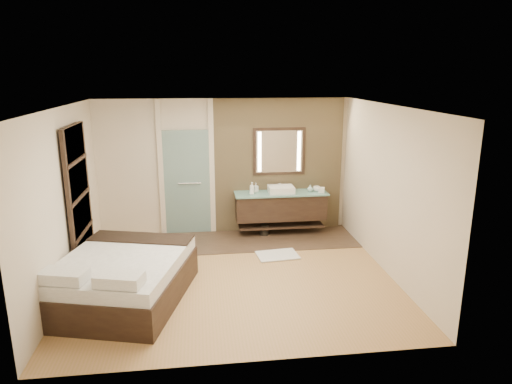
{
  "coord_description": "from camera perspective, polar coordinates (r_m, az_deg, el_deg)",
  "views": [
    {
      "loc": [
        -0.5,
        -6.74,
        3.19
      ],
      "look_at": [
        0.43,
        0.6,
        1.24
      ],
      "focal_mm": 32.0,
      "sensor_mm": 36.0,
      "label": 1
    }
  ],
  "objects": [
    {
      "name": "frosted_door",
      "position": [
        9.18,
        -8.63,
        1.72
      ],
      "size": [
        1.1,
        0.12,
        2.7
      ],
      "color": "#AAD7D1",
      "rests_on": "floor"
    },
    {
      "name": "cup",
      "position": [
        9.26,
        7.57,
        0.42
      ],
      "size": [
        0.16,
        0.16,
        0.1
      ],
      "primitive_type": "imported",
      "rotation": [
        0.0,
        0.0,
        -0.32
      ],
      "color": "white",
      "rests_on": "vanity"
    },
    {
      "name": "soap_bottle_c",
      "position": [
        9.2,
        6.78,
        0.48
      ],
      "size": [
        0.11,
        0.11,
        0.14
      ],
      "primitive_type": "imported",
      "rotation": [
        0.0,
        0.0,
        0.03
      ],
      "color": "#A7D2CD",
      "rests_on": "vanity"
    },
    {
      "name": "waste_bin",
      "position": [
        9.21,
        1.06,
        -4.75
      ],
      "size": [
        0.23,
        0.23,
        0.22
      ],
      "primitive_type": "cylinder",
      "rotation": [
        0.0,
        0.0,
        -0.35
      ],
      "color": "black",
      "rests_on": "floor"
    },
    {
      "name": "bath_mat",
      "position": [
        8.24,
        2.7,
        -7.88
      ],
      "size": [
        0.77,
        0.57,
        0.02
      ],
      "primitive_type": "cube",
      "rotation": [
        0.0,
        0.0,
        0.11
      ],
      "color": "silver",
      "rests_on": "floor"
    },
    {
      "name": "bed",
      "position": [
        6.91,
        -16.44,
        -10.3
      ],
      "size": [
        2.15,
        2.44,
        0.8
      ],
      "rotation": [
        0.0,
        0.0,
        -0.26
      ],
      "color": "black",
      "rests_on": "floor"
    },
    {
      "name": "soap_bottle_b",
      "position": [
        9.12,
        -0.03,
        0.59
      ],
      "size": [
        0.11,
        0.11,
        0.18
      ],
      "primitive_type": "imported",
      "rotation": [
        0.0,
        0.0,
        0.41
      ],
      "color": "#B2B2B2",
      "rests_on": "vanity"
    },
    {
      "name": "soap_bottle_a",
      "position": [
        8.92,
        -0.52,
        0.47
      ],
      "size": [
        0.12,
        0.12,
        0.24
      ],
      "primitive_type": "imported",
      "rotation": [
        0.0,
        0.0,
        0.36
      ],
      "color": "white",
      "rests_on": "vanity"
    },
    {
      "name": "shoji_partition",
      "position": [
        7.84,
        -21.21,
        -0.87
      ],
      "size": [
        0.06,
        1.2,
        2.4
      ],
      "color": "black",
      "rests_on": "floor"
    },
    {
      "name": "stone_wall",
      "position": [
        9.28,
        2.84,
        3.31
      ],
      "size": [
        2.6,
        0.08,
        2.7
      ],
      "primitive_type": "cube",
      "color": "#A2875C",
      "rests_on": "floor"
    },
    {
      "name": "tile_strip",
      "position": [
        8.99,
        0.25,
        -5.96
      ],
      "size": [
        3.8,
        1.3,
        0.01
      ],
      "primitive_type": "cube",
      "color": "#3A2C20",
      "rests_on": "floor"
    },
    {
      "name": "tissue_box",
      "position": [
        9.16,
        8.17,
        0.24
      ],
      "size": [
        0.15,
        0.15,
        0.1
      ],
      "primitive_type": "cube",
      "rotation": [
        0.0,
        0.0,
        -0.28
      ],
      "color": "white",
      "rests_on": "vanity"
    },
    {
      "name": "mirror_unit",
      "position": [
        9.17,
        2.92,
        5.09
      ],
      "size": [
        1.06,
        0.04,
        0.96
      ],
      "color": "black",
      "rests_on": "stone_wall"
    },
    {
      "name": "vanity",
      "position": [
        9.18,
        3.09,
        -1.76
      ],
      "size": [
        1.85,
        0.55,
        0.88
      ],
      "color": "black",
      "rests_on": "stone_wall"
    },
    {
      "name": "floor",
      "position": [
        7.47,
        -2.77,
        -10.51
      ],
      "size": [
        5.0,
        5.0,
        0.0
      ],
      "primitive_type": "plane",
      "color": "#AD8348",
      "rests_on": "ground"
    }
  ]
}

